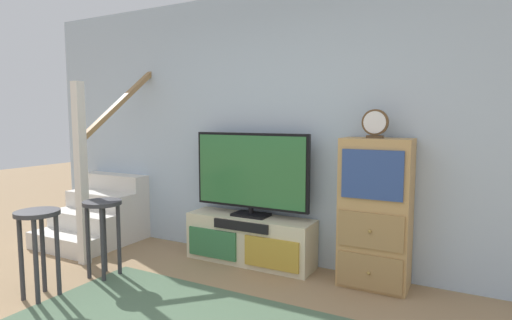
{
  "coord_description": "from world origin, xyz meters",
  "views": [
    {
      "loc": [
        1.64,
        -1.31,
        1.45
      ],
      "look_at": [
        -0.06,
        1.87,
        1.08
      ],
      "focal_mm": 28.84,
      "sensor_mm": 36.0,
      "label": 1
    }
  ],
  "objects": [
    {
      "name": "back_wall",
      "position": [
        0.0,
        2.46,
        1.35
      ],
      "size": [
        6.4,
        0.12,
        2.7
      ],
      "primitive_type": "cube",
      "color": "#A8BCD1",
      "rests_on": "ground_plane"
    },
    {
      "name": "media_console",
      "position": [
        -0.3,
        2.19,
        0.24
      ],
      "size": [
        1.31,
        0.38,
        0.47
      ],
      "color": "beige",
      "rests_on": "ground_plane"
    },
    {
      "name": "television",
      "position": [
        -0.3,
        2.22,
        0.91
      ],
      "size": [
        1.23,
        0.22,
        0.83
      ],
      "color": "black",
      "rests_on": "media_console"
    },
    {
      "name": "side_cabinet",
      "position": [
        0.92,
        2.2,
        0.64
      ],
      "size": [
        0.58,
        0.38,
        1.28
      ],
      "color": "tan",
      "rests_on": "ground_plane"
    },
    {
      "name": "desk_clock",
      "position": [
        0.9,
        2.19,
        1.4
      ],
      "size": [
        0.22,
        0.08,
        0.24
      ],
      "color": "#4C3823",
      "rests_on": "side_cabinet"
    },
    {
      "name": "staircase",
      "position": [
        -2.24,
        2.2,
        0.37
      ],
      "size": [
        1.0,
        1.36,
        2.2
      ],
      "color": "silver",
      "rests_on": "ground_plane"
    },
    {
      "name": "bar_stool_near",
      "position": [
        -1.4,
        0.69,
        0.53
      ],
      "size": [
        0.34,
        0.34,
        0.72
      ],
      "color": "#333338",
      "rests_on": "ground_plane"
    },
    {
      "name": "bar_stool_far",
      "position": [
        -1.3,
        1.25,
        0.52
      ],
      "size": [
        0.34,
        0.34,
        0.7
      ],
      "color": "#333338",
      "rests_on": "ground_plane"
    }
  ]
}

